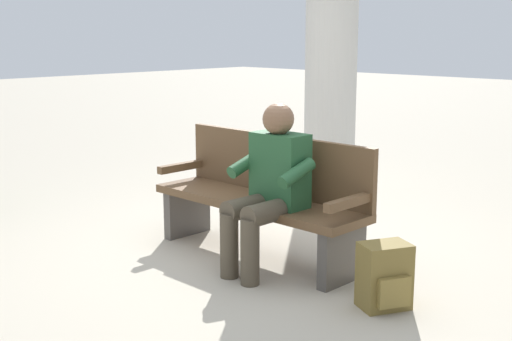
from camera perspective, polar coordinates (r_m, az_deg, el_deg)
ground_plane at (r=5.16m, az=0.03°, el=-7.18°), size 40.00×40.00×0.00m
bench_near at (r=5.08m, az=0.59°, el=-2.09°), size 1.81×0.50×0.90m
person_seated at (r=4.69m, az=1.10°, el=-1.12°), size 0.57×0.58×1.18m
backpack at (r=4.24m, az=10.75°, el=-8.74°), size 0.33×0.36×0.41m
support_pillar at (r=7.33m, az=6.35°, el=10.83°), size 0.55×0.55×3.15m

